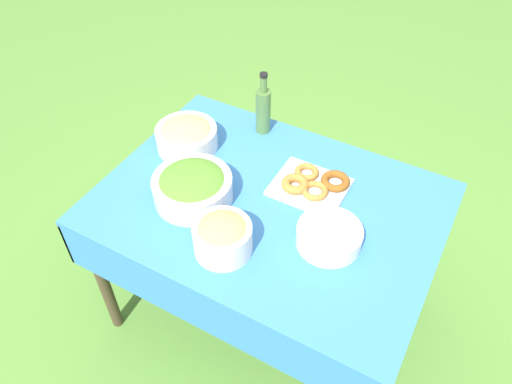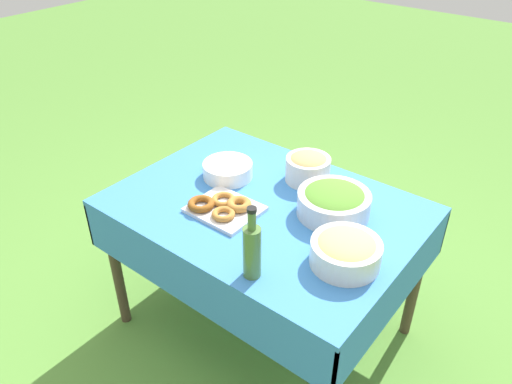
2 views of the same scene
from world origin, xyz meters
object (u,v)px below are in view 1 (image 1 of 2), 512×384
(plate_stack, at_px, (329,236))
(bread_bowl, at_px, (223,236))
(pasta_bowl, at_px, (187,136))
(donut_platter, at_px, (312,184))
(olive_oil_bottle, at_px, (263,109))
(salad_bowl, at_px, (193,186))

(plate_stack, bearing_deg, bread_bowl, -146.54)
(pasta_bowl, relative_size, bread_bowl, 1.27)
(donut_platter, xyz_separation_m, olive_oil_bottle, (-0.34, 0.23, 0.09))
(salad_bowl, xyz_separation_m, plate_stack, (0.54, 0.05, -0.03))
(bread_bowl, bearing_deg, olive_oil_bottle, 106.86)
(salad_bowl, height_order, pasta_bowl, salad_bowl)
(pasta_bowl, height_order, olive_oil_bottle, olive_oil_bottle)
(pasta_bowl, xyz_separation_m, donut_platter, (0.57, 0.03, -0.04))
(plate_stack, height_order, olive_oil_bottle, olive_oil_bottle)
(salad_bowl, distance_m, plate_stack, 0.54)
(pasta_bowl, bearing_deg, bread_bowl, -43.22)
(plate_stack, bearing_deg, olive_oil_bottle, 138.27)
(pasta_bowl, xyz_separation_m, olive_oil_bottle, (0.23, 0.26, 0.05))
(olive_oil_bottle, bearing_deg, bread_bowl, -73.14)
(pasta_bowl, distance_m, bread_bowl, 0.59)
(salad_bowl, height_order, plate_stack, salad_bowl)
(pasta_bowl, height_order, donut_platter, pasta_bowl)
(salad_bowl, distance_m, olive_oil_bottle, 0.50)
(donut_platter, xyz_separation_m, bread_bowl, (-0.14, -0.43, 0.05))
(bread_bowl, bearing_deg, salad_bowl, 145.62)
(plate_stack, relative_size, bread_bowl, 1.13)
(donut_platter, relative_size, plate_stack, 1.32)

